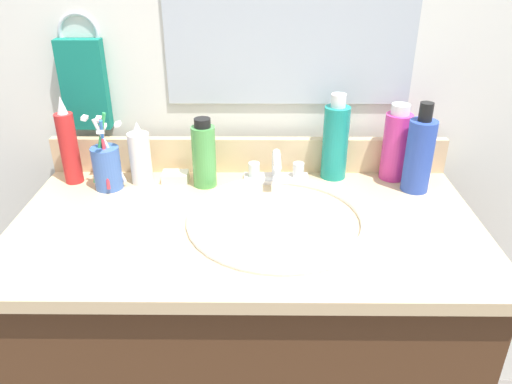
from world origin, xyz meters
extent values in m
cube|color=#4C2D19|center=(0.00, 0.00, 0.39)|extent=(0.97, 0.50, 0.78)
cube|color=#D1B284|center=(0.00, 0.00, 0.79)|extent=(1.01, 0.54, 0.03)
cube|color=#D1B284|center=(0.00, 0.26, 0.85)|extent=(1.01, 0.02, 0.09)
cube|color=silver|center=(0.00, 0.32, 0.65)|extent=(2.11, 0.04, 1.30)
torus|color=silver|center=(-0.40, 0.30, 1.14)|extent=(0.10, 0.01, 0.10)
cube|color=#147260|center=(-0.40, 0.28, 1.02)|extent=(0.11, 0.04, 0.22)
torus|color=white|center=(0.07, 0.00, 0.81)|extent=(0.40, 0.40, 0.02)
ellipsoid|color=white|center=(0.07, 0.00, 0.76)|extent=(0.34, 0.34, 0.11)
cylinder|color=#B2B5BA|center=(0.07, 0.00, 0.73)|extent=(0.04, 0.04, 0.01)
cube|color=silver|center=(0.07, 0.20, 0.81)|extent=(0.16, 0.05, 0.01)
cylinder|color=silver|center=(0.07, 0.20, 0.85)|extent=(0.02, 0.02, 0.06)
cylinder|color=silver|center=(0.07, 0.16, 0.88)|extent=(0.02, 0.09, 0.02)
cylinder|color=silver|center=(0.01, 0.20, 0.83)|extent=(0.03, 0.03, 0.04)
cylinder|color=silver|center=(0.12, 0.20, 0.83)|extent=(0.03, 0.03, 0.04)
cylinder|color=#4C9E4C|center=(-0.11, 0.17, 0.88)|extent=(0.06, 0.06, 0.15)
cylinder|color=black|center=(-0.11, 0.17, 0.96)|extent=(0.04, 0.04, 0.02)
cylinder|color=#D8338C|center=(0.36, 0.22, 0.89)|extent=(0.07, 0.07, 0.17)
cylinder|color=white|center=(0.36, 0.22, 0.98)|extent=(0.04, 0.04, 0.02)
cylinder|color=red|center=(-0.43, 0.19, 0.89)|extent=(0.04, 0.04, 0.18)
cone|color=white|center=(-0.43, 0.19, 1.00)|extent=(0.02, 0.02, 0.04)
cylinder|color=white|center=(-0.26, 0.19, 0.87)|extent=(0.05, 0.05, 0.13)
cone|color=white|center=(-0.26, 0.19, 0.95)|extent=(0.03, 0.03, 0.03)
cylinder|color=teal|center=(0.21, 0.22, 0.90)|extent=(0.06, 0.06, 0.18)
cylinder|color=white|center=(0.21, 0.22, 1.00)|extent=(0.04, 0.04, 0.03)
cylinder|color=#2D4CB2|center=(0.40, 0.15, 0.89)|extent=(0.06, 0.06, 0.17)
cylinder|color=black|center=(0.40, 0.15, 1.00)|extent=(0.03, 0.03, 0.04)
cylinder|color=#3F66B7|center=(-0.34, 0.16, 0.86)|extent=(0.07, 0.07, 0.10)
cylinder|color=blue|center=(-0.34, 0.17, 0.90)|extent=(0.03, 0.06, 0.17)
cube|color=white|center=(-0.35, 0.19, 0.97)|extent=(0.01, 0.02, 0.02)
cylinder|color=white|center=(-0.33, 0.16, 0.90)|extent=(0.06, 0.02, 0.16)
cube|color=white|center=(-0.30, 0.16, 0.96)|extent=(0.01, 0.02, 0.01)
cylinder|color=#D8333F|center=(-0.33, 0.15, 0.90)|extent=(0.02, 0.06, 0.16)
cube|color=white|center=(-0.33, 0.12, 0.96)|extent=(0.01, 0.02, 0.01)
cylinder|color=green|center=(-0.35, 0.16, 0.91)|extent=(0.05, 0.01, 0.18)
cube|color=white|center=(-0.37, 0.16, 0.98)|extent=(0.01, 0.02, 0.01)
cylinder|color=orange|center=(-0.34, 0.17, 0.89)|extent=(0.01, 0.03, 0.15)
cube|color=white|center=(-0.34, 0.18, 0.95)|extent=(0.01, 0.02, 0.01)
cube|color=white|center=(-0.18, 0.19, 0.82)|extent=(0.06, 0.04, 0.02)
camera|label=1|loc=(0.03, -0.93, 1.36)|focal=35.28mm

